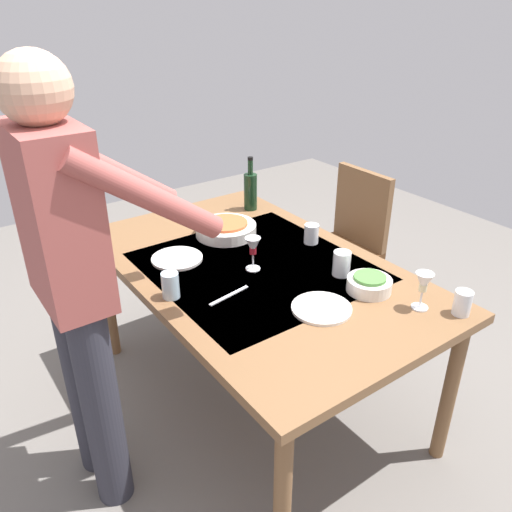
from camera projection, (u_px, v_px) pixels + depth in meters
The scene contains 16 objects.
ground_plane at pixel (256, 396), 2.59m from camera, with size 6.00×6.00×0.00m, color #66605B.
dining_table at pixel (256, 279), 2.28m from camera, with size 1.66×1.02×0.75m.
chair_near at pixel (348, 237), 3.03m from camera, with size 0.40×0.40×0.91m.
person_server at pixel (75, 276), 1.73m from camera, with size 0.42×0.61×1.69m.
wine_bottle at pixel (250, 190), 2.79m from camera, with size 0.07×0.07×0.30m.
wine_glass_left at pixel (423, 284), 1.90m from camera, with size 0.07×0.07×0.15m.
wine_glass_right at pixel (253, 248), 2.17m from camera, with size 0.07×0.07×0.15m.
water_cup_near_left at pixel (342, 263), 2.16m from camera, with size 0.07×0.07×0.11m, color silver.
water_cup_near_right at pixel (462, 303), 1.89m from camera, with size 0.07×0.07×0.10m, color silver.
water_cup_far_left at pixel (170, 285), 2.00m from camera, with size 0.07×0.07×0.11m, color silver.
water_cup_far_right at pixel (311, 234), 2.44m from camera, with size 0.07×0.07×0.09m, color silver.
serving_bowl_pasta at pixel (226, 228), 2.53m from camera, with size 0.30×0.30×0.07m.
side_bowl_salad at pixel (369, 284), 2.05m from camera, with size 0.18×0.18×0.07m.
dinner_plate_near at pixel (177, 258), 2.30m from camera, with size 0.23×0.23×0.01m, color silver.
dinner_plate_far at pixel (322, 308), 1.94m from camera, with size 0.23×0.23×0.01m, color silver.
table_knife at pixel (229, 296), 2.02m from camera, with size 0.01×0.20×0.01m, color silver.
Camera 1 is at (-1.61, 1.15, 1.82)m, focal length 35.88 mm.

